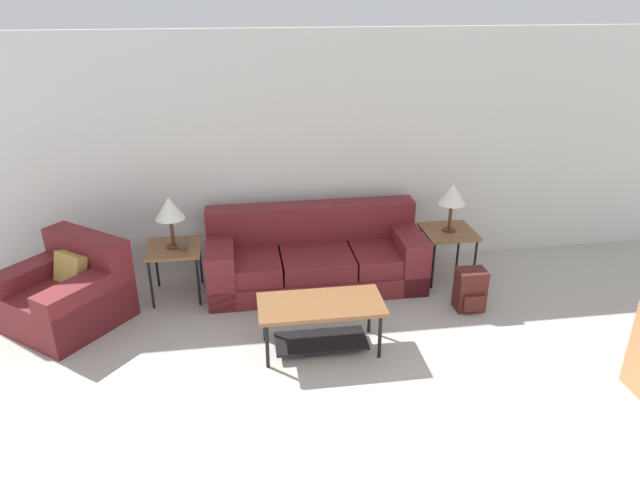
% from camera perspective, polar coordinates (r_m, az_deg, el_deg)
% --- Properties ---
extents(wall_back, '(8.66, 0.06, 2.60)m').
position_cam_1_polar(wall_back, '(6.30, -0.84, 8.62)').
color(wall_back, silver).
rests_on(wall_back, ground_plane).
extents(couch, '(2.28, 0.91, 0.82)m').
position_cam_1_polar(couch, '(6.14, -0.52, -1.83)').
color(couch, maroon).
rests_on(couch, ground_plane).
extents(armchair, '(1.33, 1.33, 0.80)m').
position_cam_1_polar(armchair, '(5.98, -23.89, -4.94)').
color(armchair, maroon).
rests_on(armchair, ground_plane).
extents(coffee_table, '(1.09, 0.53, 0.47)m').
position_cam_1_polar(coffee_table, '(5.02, 0.08, -7.53)').
color(coffee_table, brown).
rests_on(coffee_table, ground_plane).
extents(side_table_left, '(0.54, 0.55, 0.56)m').
position_cam_1_polar(side_table_left, '(5.99, -14.36, -1.13)').
color(side_table_left, brown).
rests_on(side_table_left, ground_plane).
extents(side_table_right, '(0.54, 0.55, 0.56)m').
position_cam_1_polar(side_table_right, '(6.34, 12.71, 0.49)').
color(side_table_right, brown).
rests_on(side_table_right, ground_plane).
extents(table_lamp_left, '(0.29, 0.29, 0.53)m').
position_cam_1_polar(table_lamp_left, '(5.81, -14.82, 2.99)').
color(table_lamp_left, '#472D1E').
rests_on(table_lamp_left, side_table_left).
extents(table_lamp_right, '(0.29, 0.29, 0.53)m').
position_cam_1_polar(table_lamp_right, '(6.17, 13.10, 4.42)').
color(table_lamp_right, '#472D1E').
rests_on(table_lamp_right, side_table_right).
extents(backpack, '(0.28, 0.29, 0.43)m').
position_cam_1_polar(backpack, '(5.88, 14.80, -4.88)').
color(backpack, '#4C1E19').
rests_on(backpack, ground_plane).
extents(picture_frame, '(0.10, 0.04, 0.13)m').
position_cam_1_polar(picture_frame, '(5.85, -13.56, -0.36)').
color(picture_frame, '#4C3828').
rests_on(picture_frame, side_table_left).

